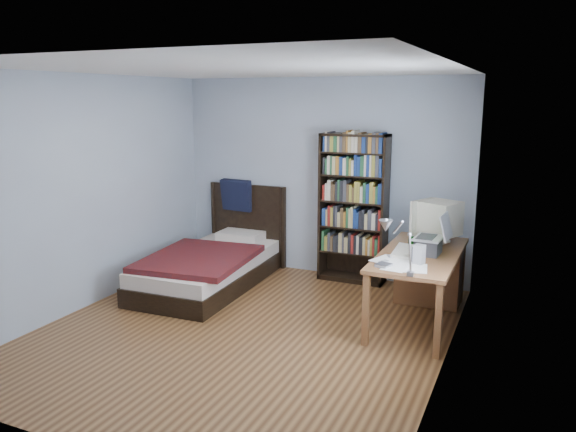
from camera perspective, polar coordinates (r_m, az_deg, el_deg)
The scene contains 14 objects.
room at distance 5.26m, azimuth -4.48°, elevation 0.99°, with size 4.20×4.24×2.50m.
desk at distance 6.29m, azimuth 13.93°, elevation -5.36°, with size 0.75×1.62×0.73m.
crt_monitor at distance 6.17m, azimuth 14.94°, elevation -0.27°, with size 0.52×0.48×0.45m.
laptop at distance 5.71m, azimuth 14.25°, elevation -2.67°, with size 0.35×0.35×0.42m.
desk_lamp at distance 4.59m, azimuth 10.33°, elevation -1.55°, with size 0.22×0.49×0.58m.
keyboard at distance 5.72m, azimuth 11.76°, elevation -3.54°, with size 0.20×0.50×0.03m, color #BAB19B.
speaker at distance 5.37m, azimuth 13.18°, elevation -3.82°, with size 0.09×0.09×0.18m, color gray.
soda_can at distance 5.99m, azimuth 12.41°, elevation -2.48°, with size 0.06×0.06×0.11m, color #0A3807.
mouse at distance 6.04m, azimuth 13.85°, elevation -2.81°, with size 0.06×0.11×0.04m, color silver.
phone_silver at distance 5.53m, azimuth 10.37°, elevation -4.09°, with size 0.05×0.09×0.02m, color silver.
phone_grey at distance 5.35m, azimuth 9.71°, elevation -4.61°, with size 0.05×0.10×0.02m, color gray.
external_drive at distance 5.23m, azimuth 9.69°, elevation -4.96°, with size 0.12×0.12×0.03m, color gray.
bookshelf at distance 6.91m, azimuth 6.64°, elevation 0.77°, with size 0.82×0.30×1.83m.
bed at distance 6.98m, azimuth -7.67°, elevation -4.78°, with size 1.26×2.16×1.16m.
Camera 1 is at (2.50, -4.54, 2.25)m, focal length 35.00 mm.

